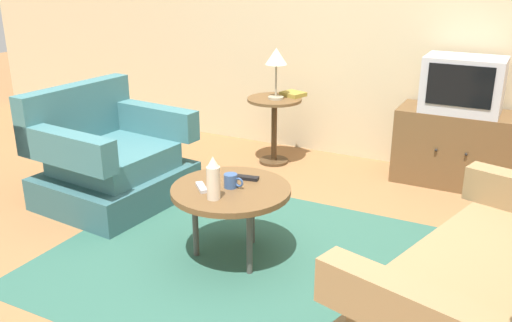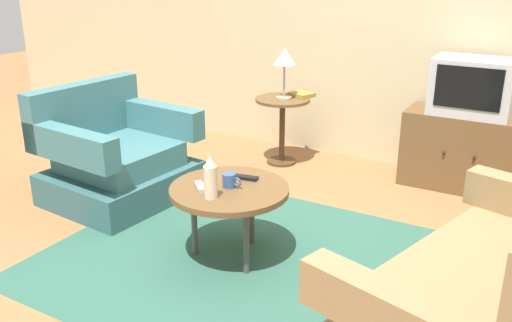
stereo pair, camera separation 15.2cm
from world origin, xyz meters
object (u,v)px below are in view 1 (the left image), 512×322
tv_stand (455,147)px  television (463,84)px  tv_remote_silver (202,187)px  tv_remote_dark (246,178)px  coffee_table (231,193)px  side_table (274,117)px  vase (213,179)px  book (293,94)px  couch (509,296)px  mug (231,181)px  armchair (109,162)px  table_lamp (276,59)px

tv_stand → television: (0.00, -0.02, 0.52)m
tv_remote_silver → tv_remote_dark: bearing=-77.4°
coffee_table → side_table: (-0.50, 1.64, 0.00)m
television → vase: bearing=-116.2°
side_table → book: (0.11, 0.15, 0.18)m
couch → mug: 1.57m
armchair → vase: 1.38m
tv_remote_silver → book: (-0.25, 1.88, 0.14)m
armchair → vase: bearing=72.0°
armchair → book: armchair is taller
mug → couch: bearing=-7.2°
tv_remote_dark → book: bearing=-86.7°
tv_stand → vase: vase is taller
couch → side_table: (-2.05, 1.83, 0.12)m
coffee_table → television: 2.14m
mug → book: book is taller
tv_stand → vase: size_ratio=3.67×
mug → television: bearing=61.7°
mug → armchair: bearing=164.7°
side_table → table_lamp: (0.02, -0.02, 0.51)m
tv_remote_silver → couch: bearing=-138.7°
tv_stand → tv_remote_silver: tv_stand is taller
television → table_lamp: size_ratio=1.35×
television → book: (-1.39, -0.07, -0.21)m
couch → book: 2.78m
tv_remote_dark → book: book is taller
vase → mug: bearing=88.1°
tv_stand → book: bearing=-176.5°
armchair → table_lamp: (0.77, 1.27, 0.63)m
couch → tv_remote_silver: couch is taller
armchair → television: size_ratio=1.80×
couch → vase: size_ratio=6.87×
book → side_table: bearing=-108.7°
coffee_table → side_table: side_table is taller
coffee_table → television: bearing=61.7°
tv_remote_silver → television: bearing=-75.7°
tv_remote_silver → vase: bearing=-167.6°
armchair → tv_stand: (2.24, 1.53, 0.01)m
couch → vase: couch is taller
mug → tv_remote_dark: 0.16m
tv_stand → armchair: bearing=-145.8°
television → table_lamp: 1.50m
coffee_table → table_lamp: 1.76m
tv_remote_dark → book: size_ratio=0.72×
table_lamp → vase: (0.48, -1.80, -0.35)m
side_table → tv_stand: tv_stand is taller
television → book: size_ratio=2.54×
coffee_table → mug: (0.00, 0.00, 0.08)m
armchair → tv_remote_silver: 1.20m
book → tv_stand: bearing=21.8°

